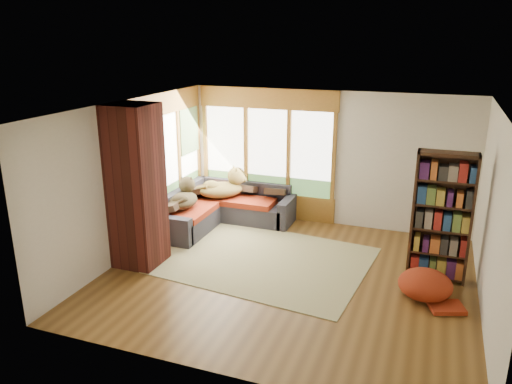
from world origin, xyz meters
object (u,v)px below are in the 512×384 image
Objects in this scene: dog_tan at (225,182)px; dog_brindle at (184,192)px; sectional_sofa at (218,209)px; area_rug at (262,259)px; pouf at (425,284)px; bookshelf at (441,218)px; brick_chimney at (136,187)px.

dog_brindle is (-0.49, -0.79, -0.03)m from dog_tan.
dog_tan reaches higher than sectional_sofa.
area_rug is (1.39, -1.27, -0.30)m from sectional_sofa.
sectional_sofa reaches higher than pouf.
area_rug is 3.76× the size of dog_brindle.
bookshelf is 4.56m from dog_brindle.
brick_chimney is at bearing -166.70° from bookshelf.
bookshelf reaches higher than pouf.
dog_tan is at bearing 78.05° from brick_chimney.
dog_tan reaches higher than pouf.
pouf is at bearing 5.15° from brick_chimney.
bookshelf reaches higher than sectional_sofa.
brick_chimney is 2.49× the size of dog_tan.
brick_chimney is 2.32m from sectional_sofa.
brick_chimney reaches higher than bookshelf.
brick_chimney is 1.31× the size of bookshelf.
brick_chimney is 2.37m from area_rug.
brick_chimney is 2.90× the size of dog_brindle.
brick_chimney is 4.68m from bookshelf.
dog_brindle is at bearing 89.88° from brick_chimney.
bookshelf is at bearing 13.30° from brick_chimney.
brick_chimney is at bearing -140.67° from dog_tan.
sectional_sofa reaches higher than area_rug.
dog_tan is 1.16× the size of dog_brindle.
area_rug is 1.70× the size of bookshelf.
brick_chimney is 0.77× the size of area_rug.
sectional_sofa is 2.10× the size of dog_tan.
bookshelf is at bearing -55.78° from dog_tan.
area_rug is 4.50× the size of pouf.
pouf is 0.84× the size of dog_brindle.
dog_brindle is at bearing 157.88° from area_rug.
area_rug is 2.19m from dog_tan.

